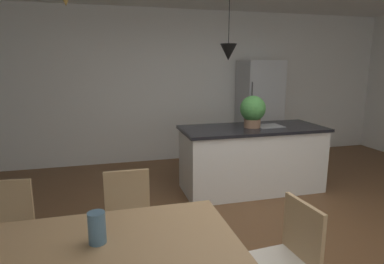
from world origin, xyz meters
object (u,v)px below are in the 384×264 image
at_px(chair_far_left, 3,236).
at_px(vase_on_dining_table, 97,228).
at_px(kitchen_island, 252,158).
at_px(potted_plant_on_island, 253,110).
at_px(refrigerator, 259,111).
at_px(chair_far_right, 129,221).
at_px(chair_kitchen_end, 284,262).

relative_size(chair_far_left, vase_on_dining_table, 4.73).
relative_size(kitchen_island, potted_plant_on_island, 4.54).
distance_m(kitchen_island, vase_on_dining_table, 3.05).
xyz_separation_m(chair_far_left, kitchen_island, (2.73, 1.48, -0.01)).
bearing_deg(refrigerator, potted_plant_on_island, -119.41).
height_order(refrigerator, potted_plant_on_island, refrigerator).
bearing_deg(refrigerator, kitchen_island, -119.07).
distance_m(chair_far_left, potted_plant_on_island, 3.17).
bearing_deg(potted_plant_on_island, refrigerator, 60.59).
height_order(chair_far_right, vase_on_dining_table, vase_on_dining_table).
xyz_separation_m(kitchen_island, refrigerator, (0.80, 1.43, 0.45)).
bearing_deg(chair_far_right, kitchen_island, 39.53).
height_order(chair_far_right, kitchen_island, kitchen_island).
xyz_separation_m(refrigerator, vase_on_dining_table, (-2.81, -3.69, -0.07)).
height_order(chair_kitchen_end, kitchen_island, kitchen_island).
bearing_deg(chair_far_right, vase_on_dining_table, -105.69).
bearing_deg(kitchen_island, potted_plant_on_island, 180.00).
bearing_deg(vase_on_dining_table, chair_far_left, 132.98).
height_order(chair_far_right, chair_far_left, same).
bearing_deg(vase_on_dining_table, refrigerator, 52.68).
height_order(chair_far_left, kitchen_island, kitchen_island).
bearing_deg(chair_far_left, chair_far_right, 0.02).
relative_size(kitchen_island, refrigerator, 1.08).
bearing_deg(chair_far_left, kitchen_island, 28.51).
distance_m(chair_far_left, chair_kitchen_end, 2.05).
xyz_separation_m(chair_far_right, potted_plant_on_island, (1.79, 1.48, 0.66)).
relative_size(chair_far_left, chair_kitchen_end, 1.00).
bearing_deg(chair_far_left, refrigerator, 39.58).
bearing_deg(refrigerator, chair_kitchen_end, -113.76).
distance_m(chair_far_right, chair_far_left, 0.93).
bearing_deg(potted_plant_on_island, kitchen_island, 0.00).
height_order(chair_kitchen_end, vase_on_dining_table, vase_on_dining_table).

